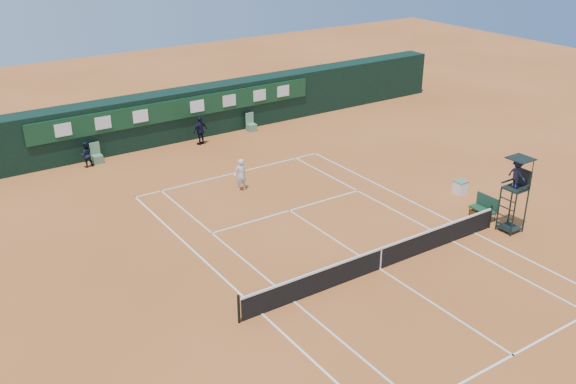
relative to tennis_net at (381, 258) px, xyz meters
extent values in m
plane|color=#C3672E|center=(0.00, 0.00, -0.51)|extent=(90.00, 90.00, 0.00)
cube|color=silver|center=(0.00, 11.88, -0.50)|extent=(11.05, 0.08, 0.01)
cube|color=white|center=(5.49, 0.00, -0.50)|extent=(0.08, 23.85, 0.01)
cube|color=white|center=(-5.49, 0.00, -0.50)|extent=(0.08, 23.85, 0.01)
cube|color=silver|center=(4.12, 0.00, -0.50)|extent=(0.08, 23.85, 0.01)
cube|color=silver|center=(-4.12, 0.00, -0.50)|extent=(0.08, 23.85, 0.01)
cube|color=white|center=(0.00, 6.40, -0.50)|extent=(8.31, 0.08, 0.01)
cube|color=white|center=(0.00, -6.40, -0.50)|extent=(8.31, 0.08, 0.01)
cube|color=silver|center=(0.00, 0.00, -0.50)|extent=(0.08, 12.88, 0.01)
cube|color=white|center=(0.00, 11.73, -0.50)|extent=(0.08, 0.30, 0.01)
cube|color=black|center=(0.00, 0.00, -0.06)|extent=(12.60, 0.04, 0.90)
cube|color=white|center=(0.00, 0.00, 0.42)|extent=(12.80, 0.06, 0.08)
cube|color=white|center=(0.00, 0.00, -0.05)|extent=(0.06, 0.05, 0.92)
cylinder|color=black|center=(6.40, 0.00, 0.04)|extent=(0.10, 0.10, 1.10)
cylinder|color=black|center=(-6.40, 0.00, 0.04)|extent=(0.10, 0.10, 1.10)
cube|color=black|center=(0.00, 18.75, 0.99)|extent=(40.00, 1.50, 3.00)
cube|color=#0F391F|center=(0.00, 17.94, 1.59)|extent=(18.00, 0.10, 1.20)
cube|color=white|center=(-7.00, 17.87, 1.59)|extent=(0.90, 0.04, 0.70)
cube|color=white|center=(-4.80, 17.87, 1.59)|extent=(0.90, 0.04, 0.70)
cube|color=white|center=(-2.60, 17.87, 1.59)|extent=(0.90, 0.04, 0.70)
cube|color=white|center=(1.00, 17.87, 1.59)|extent=(0.90, 0.04, 0.70)
cube|color=silver|center=(3.20, 17.87, 1.59)|extent=(0.90, 0.04, 0.70)
cube|color=white|center=(5.40, 17.87, 1.59)|extent=(0.90, 0.04, 0.70)
cube|color=white|center=(7.20, 17.87, 1.59)|extent=(0.90, 0.04, 0.70)
cube|color=#54805B|center=(-5.50, 17.45, -0.28)|extent=(0.55, 0.50, 0.46)
cube|color=#5D8E67|center=(-5.50, 17.67, 0.29)|extent=(0.55, 0.06, 0.70)
cube|color=#5A8964|center=(4.50, 17.45, -0.28)|extent=(0.55, 0.50, 0.46)
cube|color=#5F916D|center=(4.50, 17.67, 0.29)|extent=(0.55, 0.06, 0.70)
cylinder|color=black|center=(6.53, -1.08, 0.49)|extent=(0.07, 0.07, 2.00)
cylinder|color=black|center=(6.53, -0.28, 0.49)|extent=(0.07, 0.07, 2.00)
cylinder|color=black|center=(7.33, -1.08, 0.49)|extent=(0.07, 0.07, 2.00)
cylinder|color=black|center=(7.33, -0.28, 0.49)|extent=(0.07, 0.07, 2.00)
cube|color=black|center=(6.93, -0.68, 1.53)|extent=(0.85, 0.85, 0.08)
cube|color=black|center=(7.33, -0.68, 1.94)|extent=(0.06, 0.85, 0.80)
cube|color=black|center=(6.93, -1.10, 1.74)|extent=(0.85, 0.05, 0.06)
cube|color=black|center=(6.93, -0.26, 1.74)|extent=(0.85, 0.05, 0.06)
cylinder|color=black|center=(7.33, -1.08, 2.39)|extent=(0.04, 0.04, 1.00)
cylinder|color=black|center=(7.33, -0.28, 2.39)|extent=(0.04, 0.04, 1.00)
cube|color=black|center=(6.98, -0.68, 2.89)|extent=(0.95, 0.95, 0.04)
cube|color=black|center=(6.93, -0.68, -0.36)|extent=(0.80, 0.80, 0.05)
cube|color=black|center=(6.53, -0.68, -0.11)|extent=(0.04, 0.80, 0.04)
cube|color=black|center=(6.53, -0.68, 0.29)|extent=(0.04, 0.80, 0.04)
cube|color=black|center=(6.53, -0.68, 0.69)|extent=(0.04, 0.80, 0.04)
cube|color=black|center=(6.53, -0.68, 1.09)|extent=(0.04, 0.80, 0.04)
imported|color=#181A31|center=(6.88, -0.68, 2.21)|extent=(0.47, 0.82, 1.28)
cube|color=#183C23|center=(6.87, 0.80, -0.06)|extent=(0.55, 1.20, 0.08)
cube|color=#183D2B|center=(7.12, 0.80, 0.29)|extent=(0.06, 1.20, 0.60)
cylinder|color=black|center=(6.65, 0.25, -0.30)|extent=(0.04, 0.04, 0.41)
cylinder|color=black|center=(7.09, 0.25, -0.30)|extent=(0.04, 0.04, 0.41)
cylinder|color=black|center=(6.65, 1.35, -0.30)|extent=(0.04, 0.04, 0.41)
cylinder|color=black|center=(7.09, 1.35, -0.30)|extent=(0.04, 0.04, 0.41)
cube|color=black|center=(6.74, 0.88, -0.35)|extent=(0.54, 0.91, 0.32)
cube|color=white|center=(8.21, 3.37, -0.21)|extent=(0.55, 0.55, 0.60)
cube|color=#54815C|center=(8.21, 3.37, 0.11)|extent=(0.57, 0.57, 0.05)
sphere|color=gold|center=(-0.58, 7.25, -0.48)|extent=(0.06, 0.06, 0.06)
imported|color=silver|center=(-0.69, 9.76, 0.33)|extent=(0.63, 0.44, 1.67)
imported|color=black|center=(-6.15, 17.21, 0.21)|extent=(0.72, 0.57, 1.44)
imported|color=black|center=(0.70, 17.00, 0.35)|extent=(1.08, 0.67, 1.72)
camera|label=1|loc=(-15.19, -16.16, 12.63)|focal=40.00mm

